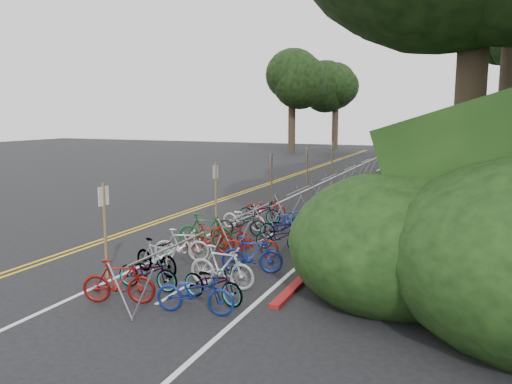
{
  "coord_description": "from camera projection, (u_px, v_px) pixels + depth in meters",
  "views": [
    {
      "loc": [
        9.52,
        -12.01,
        4.35
      ],
      "look_at": [
        1.87,
        6.01,
        1.3
      ],
      "focal_mm": 35.0,
      "sensor_mm": 36.0,
      "label": 1
    }
  ],
  "objects": [
    {
      "name": "red_curb",
      "position": [
        378.0,
        205.0,
        23.97
      ],
      "size": [
        0.25,
        28.0,
        0.1
      ],
      "primitive_type": "cube",
      "color": "maroon",
      "rests_on": "ground"
    },
    {
      "name": "bike_racks_rest",
      "position": [
        329.0,
        183.0,
        25.8
      ],
      "size": [
        1.14,
        23.0,
        1.17
      ],
      "color": "#9599A2",
      "rests_on": "ground"
    },
    {
      "name": "bike_rack_front",
      "position": [
        170.0,
        260.0,
        11.84
      ],
      "size": [
        1.18,
        3.25,
        1.25
      ],
      "color": "#9599A2",
      "rests_on": "ground"
    },
    {
      "name": "bike_valet",
      "position": [
        237.0,
        239.0,
        15.74
      ],
      "size": [
        3.38,
        12.19,
        1.08
      ],
      "color": "maroon",
      "rests_on": "ground"
    },
    {
      "name": "bike_front",
      "position": [
        205.0,
        231.0,
        16.4
      ],
      "size": [
        0.81,
        1.94,
        1.13
      ],
      "primitive_type": "imported",
      "rotation": [
        0.0,
        0.0,
        1.72
      ],
      "color": "#144C1E",
      "rests_on": "ground"
    },
    {
      "name": "road_markings",
      "position": [
        265.0,
        205.0,
        24.21
      ],
      "size": [
        7.47,
        80.0,
        0.01
      ],
      "color": "gold",
      "rests_on": "ground"
    },
    {
      "name": "signpost_near",
      "position": [
        105.0,
        224.0,
        13.18
      ],
      "size": [
        0.08,
        0.4,
        2.58
      ],
      "color": "brown",
      "rests_on": "ground"
    },
    {
      "name": "ground",
      "position": [
        123.0,
        258.0,
        15.27
      ],
      "size": [
        120.0,
        120.0,
        0.0
      ],
      "primitive_type": "plane",
      "color": "black",
      "rests_on": "ground"
    },
    {
      "name": "signposts_rest",
      "position": [
        291.0,
        168.0,
        27.55
      ],
      "size": [
        0.08,
        18.4,
        2.5
      ],
      "color": "brown",
      "rests_on": "ground"
    }
  ]
}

